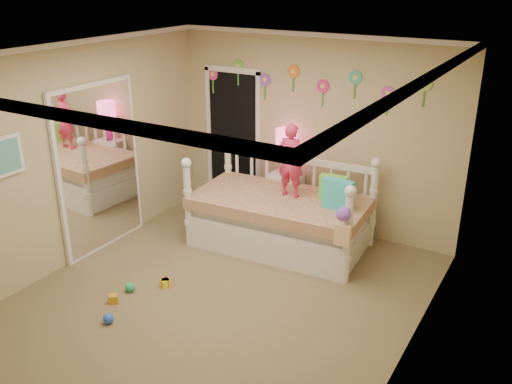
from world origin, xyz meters
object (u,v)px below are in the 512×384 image
Objects in this scene: child at (291,160)px; table_lamp at (286,145)px; nightstand at (285,199)px; daybed at (281,202)px.

table_lamp is (-0.35, 0.54, 0.00)m from child.
nightstand is 0.78m from table_lamp.
table_lamp is (0.00, 0.00, 0.78)m from nightstand.
table_lamp reaches higher than nightstand.
nightstand is at bearing 108.45° from daybed.
child is 1.47× the size of table_lamp.
child is (0.08, 0.10, 0.54)m from daybed.
daybed is 3.08× the size of nightstand.
daybed is 0.88m from table_lamp.
daybed is at bearing 47.72° from child.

